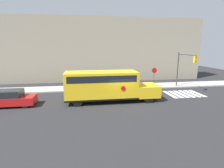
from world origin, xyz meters
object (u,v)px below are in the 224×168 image
Objects in this scene: parked_car at (11,98)px; stop_sign at (154,75)px; traffic_light at (184,65)px; school_bus at (106,85)px.

stop_sign reaches higher than parked_car.
parked_car is 16.98m from stop_sign.
parked_car is at bearing -168.89° from traffic_light.
school_bus is 2.29× the size of parked_car.
school_bus is 9.08m from parked_car.
traffic_light is at bearing -20.44° from stop_sign.
parked_car is at bearing -179.43° from school_bus.
school_bus is at bearing 0.57° from parked_car.
school_bus is 1.98× the size of traffic_light.
school_bus is 11.29m from traffic_light.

